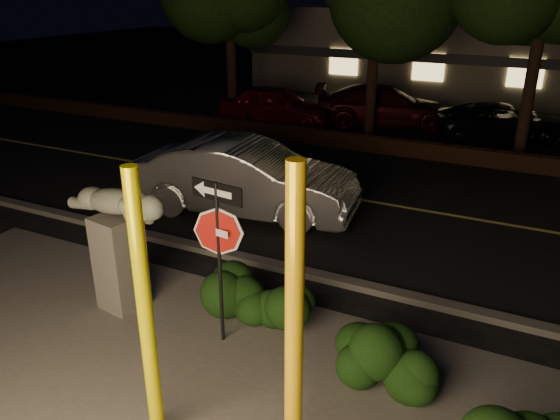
% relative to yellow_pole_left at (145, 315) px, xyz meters
% --- Properties ---
extents(ground, '(90.00, 90.00, 0.00)m').
position_rel_yellow_pole_left_xyz_m(ground, '(0.40, 11.42, -1.68)').
color(ground, black).
rests_on(ground, ground).
extents(road, '(80.00, 8.00, 0.01)m').
position_rel_yellow_pole_left_xyz_m(road, '(0.40, 8.42, -1.68)').
color(road, black).
rests_on(road, ground).
extents(lane_marking, '(80.00, 0.12, 0.00)m').
position_rel_yellow_pole_left_xyz_m(lane_marking, '(0.40, 8.42, -1.66)').
color(lane_marking, '#C9BA50').
rests_on(lane_marking, road).
extents(curb, '(80.00, 0.25, 0.12)m').
position_rel_yellow_pole_left_xyz_m(curb, '(0.40, 4.32, -1.62)').
color(curb, '#4C4944').
rests_on(curb, ground).
extents(brick_wall, '(40.00, 0.35, 0.50)m').
position_rel_yellow_pole_left_xyz_m(brick_wall, '(0.40, 12.72, -1.43)').
color(brick_wall, '#462516').
rests_on(brick_wall, ground).
extents(parking_lot, '(40.00, 12.00, 0.01)m').
position_rel_yellow_pole_left_xyz_m(parking_lot, '(0.40, 18.42, -1.68)').
color(parking_lot, black).
rests_on(parking_lot, ground).
extents(building, '(22.00, 10.20, 4.00)m').
position_rel_yellow_pole_left_xyz_m(building, '(0.40, 26.40, 0.32)').
color(building, gray).
rests_on(building, ground).
extents(yellow_pole_left, '(0.17, 0.17, 3.37)m').
position_rel_yellow_pole_left_xyz_m(yellow_pole_left, '(0.00, 0.00, 0.00)').
color(yellow_pole_left, '#EDE600').
rests_on(yellow_pole_left, ground).
extents(yellow_pole_right, '(0.18, 0.18, 3.62)m').
position_rel_yellow_pole_left_xyz_m(yellow_pole_right, '(1.69, 0.14, 0.13)').
color(yellow_pole_right, yellow).
rests_on(yellow_pole_right, ground).
extents(signpost, '(0.85, 0.14, 2.52)m').
position_rel_yellow_pole_left_xyz_m(signpost, '(-0.31, 1.95, 0.11)').
color(signpost, black).
rests_on(signpost, ground).
extents(sculpture, '(2.04, 0.82, 2.17)m').
position_rel_yellow_pole_left_xyz_m(sculpture, '(-2.25, 2.04, -0.34)').
color(sculpture, '#4C4944').
rests_on(sculpture, ground).
extents(hedge_center, '(1.97, 1.08, 0.98)m').
position_rel_yellow_pole_left_xyz_m(hedge_center, '(-0.08, 2.59, -1.19)').
color(hedge_center, black).
rests_on(hedge_center, ground).
extents(hedge_right, '(1.70, 1.22, 1.00)m').
position_rel_yellow_pole_left_xyz_m(hedge_right, '(2.10, 2.14, -1.18)').
color(hedge_right, black).
rests_on(hedge_right, ground).
extents(silver_sedan, '(5.36, 2.46, 1.70)m').
position_rel_yellow_pole_left_xyz_m(silver_sedan, '(-2.49, 6.48, -0.83)').
color(silver_sedan, '#B2B2B7').
rests_on(silver_sedan, ground).
extents(parked_car_red, '(4.56, 2.24, 1.50)m').
position_rel_yellow_pole_left_xyz_m(parked_car_red, '(-5.75, 14.57, -0.93)').
color(parked_car_red, maroon).
rests_on(parked_car_red, ground).
extents(parked_car_darkred, '(5.60, 3.67, 1.51)m').
position_rel_yellow_pole_left_xyz_m(parked_car_darkred, '(-2.06, 16.27, -0.93)').
color(parked_car_darkred, '#390A0F').
rests_on(parked_car_darkred, ground).
extents(parked_car_dark, '(4.94, 3.52, 1.25)m').
position_rel_yellow_pole_left_xyz_m(parked_car_dark, '(2.19, 16.09, -1.06)').
color(parked_car_dark, black).
rests_on(parked_car_dark, ground).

